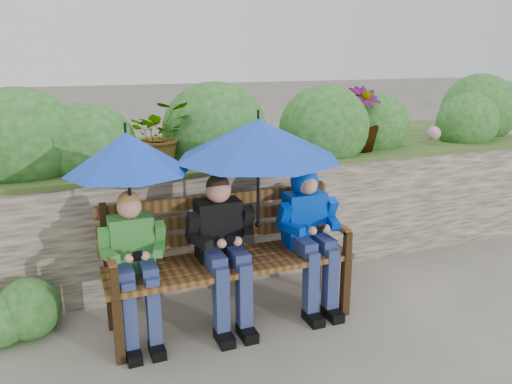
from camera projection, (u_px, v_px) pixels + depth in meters
name	position (u px, v px, depth m)	size (l,w,h in m)	color
ground	(261.00, 312.00, 3.88)	(60.00, 60.00, 0.00)	#5F6154
garden_backdrop	(194.00, 185.00, 5.10)	(8.00, 2.84, 1.88)	#504841
park_bench	(227.00, 250.00, 3.69)	(1.81, 0.53, 0.95)	black
boy_left	(134.00, 259.00, 3.36)	(0.44, 0.51, 1.07)	#337D29
boy_middle	(223.00, 243.00, 3.57)	(0.48, 0.56, 1.12)	black
boy_right	(309.00, 226.00, 3.83)	(0.47, 0.57, 1.11)	#0032B6
umbrella_left	(127.00, 153.00, 3.20)	(0.82, 0.82, 0.81)	blue
umbrella_right	(258.00, 139.00, 3.45)	(1.18, 1.18, 0.85)	blue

